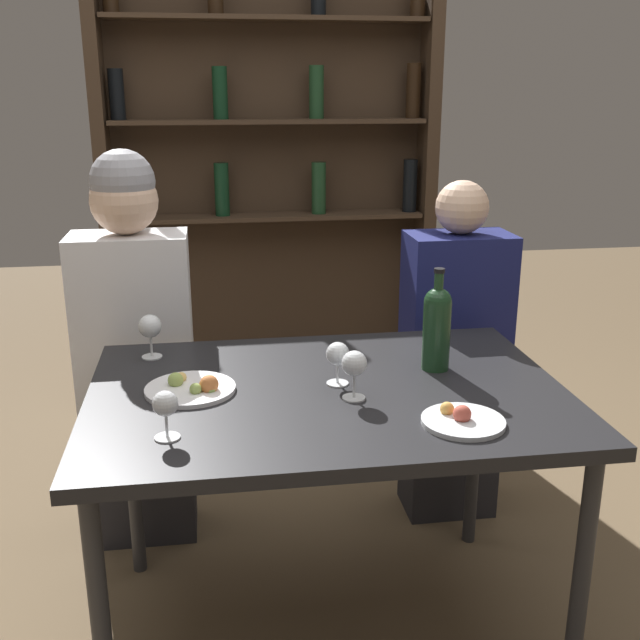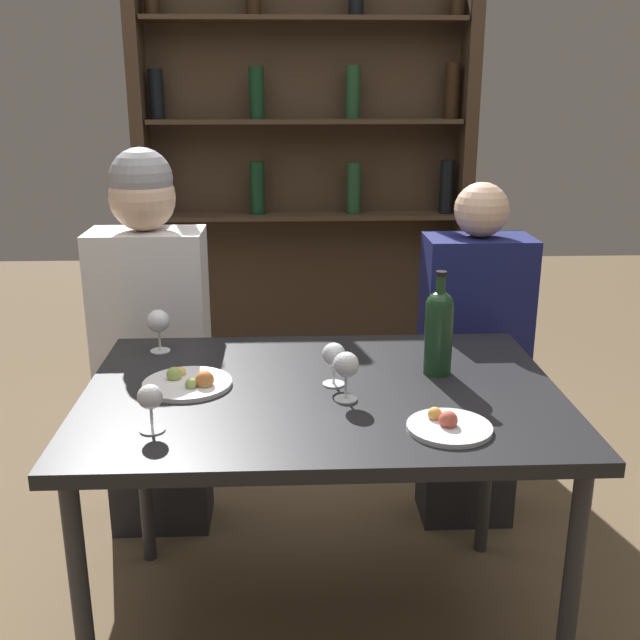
% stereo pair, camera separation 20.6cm
% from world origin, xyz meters
% --- Properties ---
extents(ground_plane, '(10.00, 10.00, 0.00)m').
position_xyz_m(ground_plane, '(0.00, 0.00, 0.00)').
color(ground_plane, brown).
extents(dining_table, '(1.26, 0.88, 0.77)m').
position_xyz_m(dining_table, '(0.00, 0.00, 0.70)').
color(dining_table, black).
rests_on(dining_table, ground_plane).
extents(wine_rack_wall, '(1.56, 0.21, 2.08)m').
position_xyz_m(wine_rack_wall, '(0.00, 1.74, 1.08)').
color(wine_rack_wall, '#38281C').
rests_on(wine_rack_wall, ground_plane).
extents(wine_bottle, '(0.08, 0.08, 0.29)m').
position_xyz_m(wine_bottle, '(0.33, 0.10, 0.90)').
color(wine_bottle, '#19381E').
rests_on(wine_bottle, dining_table).
extents(wine_glass_0, '(0.06, 0.06, 0.12)m').
position_xyz_m(wine_glass_0, '(0.03, 0.03, 0.85)').
color(wine_glass_0, silver).
rests_on(wine_glass_0, dining_table).
extents(wine_glass_1, '(0.07, 0.07, 0.13)m').
position_xyz_m(wine_glass_1, '(0.06, -0.08, 0.86)').
color(wine_glass_1, silver).
rests_on(wine_glass_1, dining_table).
extents(wine_glass_2, '(0.07, 0.07, 0.13)m').
position_xyz_m(wine_glass_2, '(-0.48, 0.31, 0.86)').
color(wine_glass_2, silver).
rests_on(wine_glass_2, dining_table).
extents(wine_glass_3, '(0.06, 0.06, 0.12)m').
position_xyz_m(wine_glass_3, '(-0.41, -0.24, 0.85)').
color(wine_glass_3, silver).
rests_on(wine_glass_3, dining_table).
extents(food_plate_0, '(0.24, 0.24, 0.05)m').
position_xyz_m(food_plate_0, '(-0.35, 0.03, 0.78)').
color(food_plate_0, white).
rests_on(food_plate_0, dining_table).
extents(food_plate_1, '(0.20, 0.20, 0.05)m').
position_xyz_m(food_plate_1, '(0.28, -0.26, 0.78)').
color(food_plate_1, silver).
rests_on(food_plate_1, dining_table).
extents(seated_person_left, '(0.38, 0.22, 1.35)m').
position_xyz_m(seated_person_left, '(-0.55, 0.61, 0.67)').
color(seated_person_left, '#26262B').
rests_on(seated_person_left, ground_plane).
extents(seated_person_right, '(0.36, 0.22, 1.24)m').
position_xyz_m(seated_person_right, '(0.56, 0.61, 0.58)').
color(seated_person_right, '#26262B').
rests_on(seated_person_right, ground_plane).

